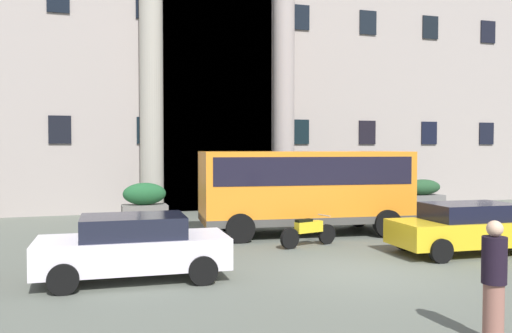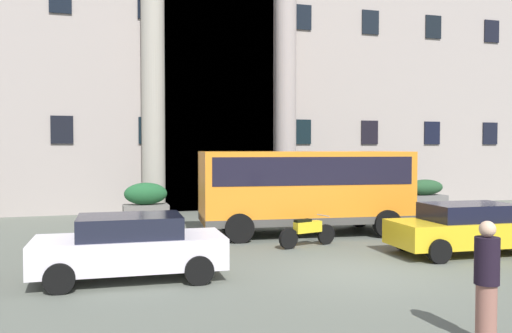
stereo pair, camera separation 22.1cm
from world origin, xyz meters
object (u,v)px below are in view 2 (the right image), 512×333
hedge_planter_east (146,202)px  pedestrian_woman_dark_dress (487,282)px  hedge_planter_entrance_left (425,195)px  hedge_planter_entrance_right (270,200)px  parked_estate_mid (468,228)px  motorcycle_near_kerb (307,231)px  bus_stop_sign (384,178)px  hedge_planter_west (347,198)px  orange_minibus (305,185)px  parked_compact_extra (130,246)px

hedge_planter_east → pedestrian_woman_dark_dress: bearing=-76.7°
hedge_planter_east → hedge_planter_entrance_left: 13.03m
hedge_planter_east → hedge_planter_entrance_right: (5.16, -0.31, -0.05)m
parked_estate_mid → hedge_planter_entrance_right: bearing=108.7°
parked_estate_mid → motorcycle_near_kerb: 4.44m
bus_stop_sign → hedge_planter_west: bus_stop_sign is taller
bus_stop_sign → parked_estate_mid: 6.74m
bus_stop_sign → hedge_planter_entrance_right: 4.79m
hedge_planter_west → pedestrian_woman_dark_dress: pedestrian_woman_dark_dress is taller
hedge_planter_west → pedestrian_woman_dark_dress: bearing=-109.0°
hedge_planter_entrance_left → hedge_planter_west: hedge_planter_entrance_left is taller
hedge_planter_entrance_left → hedge_planter_east: bearing=-179.2°
orange_minibus → hedge_planter_east: size_ratio=3.99×
parked_estate_mid → hedge_planter_entrance_left: bearing=64.3°
bus_stop_sign → pedestrian_woman_dark_dress: (-5.43, -12.27, -0.76)m
hedge_planter_east → hedge_planter_entrance_right: 5.17m
hedge_planter_entrance_right → motorcycle_near_kerb: size_ratio=1.09×
bus_stop_sign → parked_estate_mid: bearing=-100.5°
hedge_planter_entrance_left → hedge_planter_west: (-4.20, -0.24, -0.02)m
hedge_planter_entrance_right → hedge_planter_west: size_ratio=1.18×
bus_stop_sign → parked_compact_extra: bearing=-146.5°
bus_stop_sign → hedge_planter_east: bus_stop_sign is taller
hedge_planter_entrance_right → hedge_planter_entrance_left: size_ratio=1.06×
hedge_planter_west → hedge_planter_east: bearing=179.6°
motorcycle_near_kerb → orange_minibus: bearing=53.9°
bus_stop_sign → hedge_planter_entrance_left: bus_stop_sign is taller
motorcycle_near_kerb → pedestrian_woman_dark_dress: (-0.38, -7.96, 0.48)m
bus_stop_sign → orange_minibus: bearing=-153.1°
hedge_planter_entrance_right → bus_stop_sign: bearing=-34.2°
bus_stop_sign → hedge_planter_west: 3.08m
hedge_planter_west → parked_compact_extra: (-10.01, -9.65, 0.09)m
bus_stop_sign → hedge_planter_entrance_left: size_ratio=1.38×
hedge_planter_west → motorcycle_near_kerb: 8.67m
parked_compact_extra → pedestrian_woman_dark_dress: size_ratio=2.27×
hedge_planter_west → bus_stop_sign: bearing=-86.0°
orange_minibus → parked_compact_extra: orange_minibus is taller
orange_minibus → parked_compact_extra: bearing=-136.8°
motorcycle_near_kerb → pedestrian_woman_dark_dress: size_ratio=1.06×
orange_minibus → motorcycle_near_kerb: size_ratio=3.66×
parked_compact_extra → orange_minibus: bearing=39.5°
hedge_planter_east → hedge_planter_west: bearing=-0.4°
hedge_planter_east → hedge_planter_west: hedge_planter_east is taller
pedestrian_woman_dark_dress → orange_minibus: bearing=59.2°
hedge_planter_entrance_right → parked_estate_mid: 9.57m
parked_estate_mid → hedge_planter_east: bearing=132.1°
parked_estate_mid → parked_compact_extra: parked_compact_extra is taller
bus_stop_sign → hedge_planter_east: size_ratio=1.55×
parked_estate_mid → pedestrian_woman_dark_dress: size_ratio=2.36×
parked_compact_extra → motorcycle_near_kerb: size_ratio=2.14×
hedge_planter_east → pedestrian_woman_dark_dress: 15.64m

